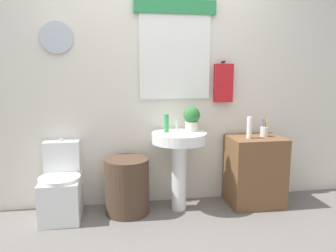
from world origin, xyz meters
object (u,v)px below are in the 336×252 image
object	(u,v)px
potted_plant	(192,118)
toothbrush_cup	(264,131)
wooden_cabinet	(255,171)
soap_bottle	(166,123)
laundry_hamper	(127,186)
toilet	(62,188)
pedestal_sink	(179,151)
lotion_bottle	(249,128)

from	to	relation	value
potted_plant	toothbrush_cup	bearing A→B (deg)	-2.99
wooden_cabinet	soap_bottle	distance (m)	1.07
laundry_hamper	soap_bottle	size ratio (longest dim) A/B	3.08
soap_bottle	toothbrush_cup	world-z (taller)	soap_bottle
toothbrush_cup	wooden_cabinet	bearing A→B (deg)	-168.21
laundry_hamper	soap_bottle	bearing A→B (deg)	7.11
laundry_hamper	toothbrush_cup	size ratio (longest dim) A/B	2.99
toilet	pedestal_sink	distance (m)	1.19
toilet	laundry_hamper	world-z (taller)	toilet
laundry_hamper	potted_plant	distance (m)	0.93
toilet	laundry_hamper	bearing A→B (deg)	-2.98
pedestal_sink	toothbrush_cup	distance (m)	0.92
toothbrush_cup	toilet	bearing A→B (deg)	179.65
wooden_cabinet	lotion_bottle	world-z (taller)	lotion_bottle
toilet	potted_plant	size ratio (longest dim) A/B	2.98
pedestal_sink	soap_bottle	xyz separation A→B (m)	(-0.12, 0.05, 0.28)
pedestal_sink	soap_bottle	distance (m)	0.31
pedestal_sink	soap_bottle	size ratio (longest dim) A/B	4.44
wooden_cabinet	soap_bottle	size ratio (longest dim) A/B	4.03
lotion_bottle	pedestal_sink	bearing A→B (deg)	176.80
pedestal_sink	soap_bottle	world-z (taller)	soap_bottle
toilet	lotion_bottle	size ratio (longest dim) A/B	3.37
pedestal_sink	wooden_cabinet	world-z (taller)	pedestal_sink
potted_plant	toothbrush_cup	xyz separation A→B (m)	(0.77, -0.04, -0.15)
wooden_cabinet	toothbrush_cup	world-z (taller)	toothbrush_cup
soap_bottle	lotion_bottle	distance (m)	0.84
laundry_hamper	pedestal_sink	bearing A→B (deg)	0.00
wooden_cabinet	soap_bottle	world-z (taller)	soap_bottle
laundry_hamper	pedestal_sink	distance (m)	0.62
pedestal_sink	potted_plant	bearing A→B (deg)	23.20
soap_bottle	potted_plant	world-z (taller)	potted_plant
soap_bottle	potted_plant	xyz separation A→B (m)	(0.26, 0.01, 0.04)
pedestal_sink	potted_plant	distance (m)	0.36
potted_plant	toothbrush_cup	distance (m)	0.78
toilet	lotion_bottle	bearing A→B (deg)	-2.23
toothbrush_cup	lotion_bottle	bearing A→B (deg)	-162.63
soap_bottle	lotion_bottle	bearing A→B (deg)	-6.16
lotion_bottle	toothbrush_cup	world-z (taller)	lotion_bottle
pedestal_sink	lotion_bottle	world-z (taller)	lotion_bottle
pedestal_sink	toothbrush_cup	xyz separation A→B (m)	(0.91, 0.02, 0.17)
pedestal_sink	toothbrush_cup	size ratio (longest dim) A/B	4.30
lotion_bottle	potted_plant	bearing A→B (deg)	170.12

